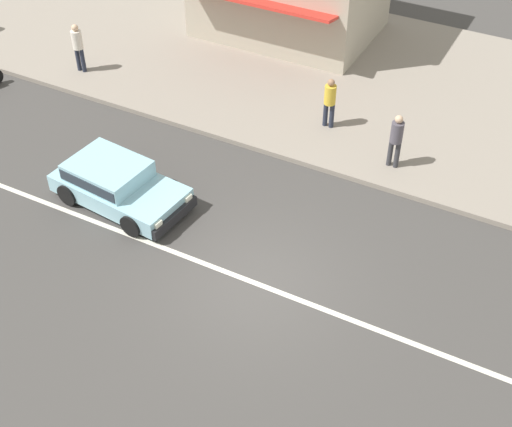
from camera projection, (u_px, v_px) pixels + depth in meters
ground_plane at (257, 284)px, 16.52m from camera, size 160.00×160.00×0.00m
lane_centre_stripe at (257, 284)px, 16.52m from camera, size 50.40×0.14×0.01m
kerb_strip at (395, 89)px, 22.88m from camera, size 68.00×10.00×0.15m
hatchback_pale_blue_0 at (116, 182)px, 18.43m from camera, size 3.77×2.12×1.10m
pedestrian_mid_kerb at (396, 137)px, 19.08m from camera, size 0.34×0.34×1.63m
pedestrian_by_shop at (78, 44)px, 23.01m from camera, size 0.34×0.34×1.64m
pedestrian_far_end at (330, 99)px, 20.57m from camera, size 0.34×0.34×1.57m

